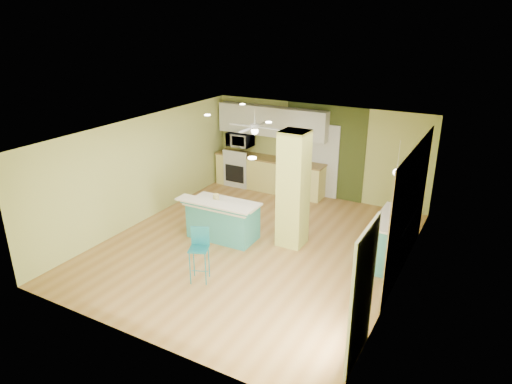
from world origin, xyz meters
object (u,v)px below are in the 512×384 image
peninsula (223,220)px  fruit_bowl (282,159)px  side_counter (391,239)px  bar_stool (200,246)px  canister (216,198)px

peninsula → fruit_bowl: bearing=90.4°
peninsula → fruit_bowl: fruit_bowl is taller
peninsula → side_counter: bearing=10.7°
peninsula → bar_stool: 1.76m
peninsula → fruit_bowl: size_ratio=5.20×
canister → fruit_bowl: bearing=88.3°
fruit_bowl → canister: fruit_bowl is taller
fruit_bowl → canister: 3.11m
bar_stool → canister: bearing=91.6°
side_counter → canister: 3.78m
bar_stool → canister: size_ratio=6.03×
bar_stool → fruit_bowl: 4.83m
bar_stool → canister: (-0.74, 1.67, 0.22)m
peninsula → bar_stool: bar_stool is taller
fruit_bowl → canister: (-0.09, -3.11, -0.07)m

